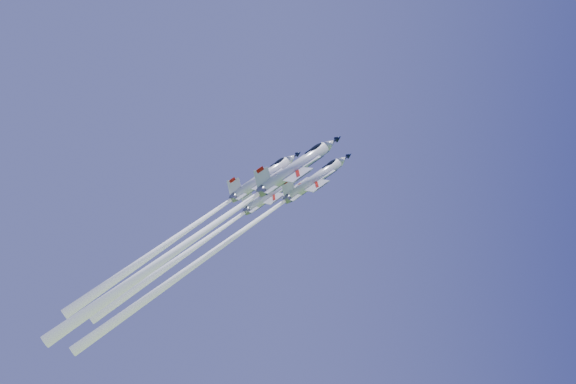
{
  "coord_description": "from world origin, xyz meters",
  "views": [
    {
      "loc": [
        -7.0,
        -112.6,
        78.05
      ],
      "look_at": [
        0.0,
        0.0,
        105.33
      ],
      "focal_mm": 40.0,
      "sensor_mm": 36.0,
      "label": 1
    }
  ],
  "objects": [
    {
      "name": "jet_lead",
      "position": [
        -10.39,
        2.11,
        96.79
      ],
      "size": [
        43.59,
        21.84,
        41.66
      ],
      "rotation": [
        0.68,
        0.3,
        -1.2
      ],
      "color": "silver"
    },
    {
      "name": "jet_left",
      "position": [
        -13.98,
        7.07,
        98.4
      ],
      "size": [
        35.65,
        16.82,
        33.59
      ],
      "rotation": [
        0.68,
        0.3,
        -1.2
      ],
      "color": "silver"
    },
    {
      "name": "jet_right",
      "position": [
        -12.92,
        -8.8,
        97.39
      ],
      "size": [
        42.16,
        20.0,
        39.78
      ],
      "rotation": [
        0.68,
        0.3,
        -1.2
      ],
      "color": "silver"
    },
    {
      "name": "jet_slot",
      "position": [
        -15.91,
        -4.83,
        98.41
      ],
      "size": [
        34.86,
        16.34,
        32.8
      ],
      "rotation": [
        0.68,
        0.3,
        -1.2
      ],
      "color": "silver"
    }
  ]
}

